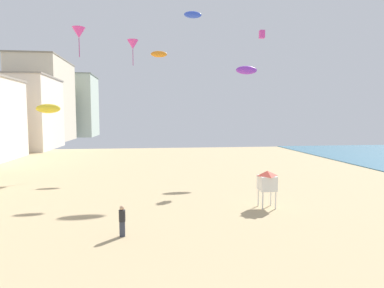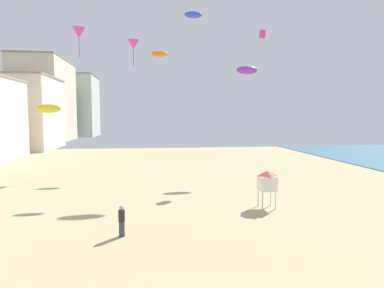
% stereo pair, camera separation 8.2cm
% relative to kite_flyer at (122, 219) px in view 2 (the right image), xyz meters
% --- Properties ---
extents(boardwalk_hotel_far, '(15.59, 14.58, 13.72)m').
position_rel_kite_flyer_xyz_m(boardwalk_hotel_far, '(-24.53, 48.70, 5.95)').
color(boardwalk_hotel_far, silver).
rests_on(boardwalk_hotel_far, ground).
extents(boardwalk_hotel_distant, '(10.74, 20.58, 20.11)m').
position_rel_kite_flyer_xyz_m(boardwalk_hotel_distant, '(-24.53, 67.75, 9.14)').
color(boardwalk_hotel_distant, beige).
rests_on(boardwalk_hotel_distant, ground).
extents(boardwalk_hotel_furthest, '(17.85, 15.09, 18.82)m').
position_rel_kite_flyer_xyz_m(boardwalk_hotel_furthest, '(-24.53, 88.90, 8.50)').
color(boardwalk_hotel_furthest, '#B7C6B2').
rests_on(boardwalk_hotel_furthest, ground).
extents(kite_flyer, '(0.34, 0.34, 1.64)m').
position_rel_kite_flyer_xyz_m(kite_flyer, '(0.00, 0.00, 0.00)').
color(kite_flyer, '#383D4C').
rests_on(kite_flyer, ground).
extents(lifeguard_stand, '(1.10, 1.10, 2.55)m').
position_rel_kite_flyer_xyz_m(lifeguard_stand, '(9.36, 4.26, 0.92)').
color(lifeguard_stand, white).
rests_on(lifeguard_stand, ground).
extents(kite_magenta_delta, '(0.80, 0.80, 1.81)m').
position_rel_kite_flyer_xyz_m(kite_magenta_delta, '(-2.85, 4.59, 10.49)').
color(kite_magenta_delta, '#DB3D9E').
extents(kite_magenta_box_2, '(0.52, 0.52, 0.82)m').
position_rel_kite_flyer_xyz_m(kite_magenta_box_2, '(13.40, 17.58, 14.05)').
color(kite_magenta_box_2, '#DB3D9E').
extents(kite_orange_parafoil, '(1.91, 0.53, 0.74)m').
position_rel_kite_flyer_xyz_m(kite_orange_parafoil, '(2.55, 22.33, 12.59)').
color(kite_orange_parafoil, orange).
extents(kite_yellow_parafoil, '(2.76, 0.77, 1.07)m').
position_rel_kite_flyer_xyz_m(kite_yellow_parafoil, '(-10.29, 22.95, 6.21)').
color(kite_yellow_parafoil, yellow).
extents(kite_blue_parafoil, '(1.80, 0.50, 0.70)m').
position_rel_kite_flyer_xyz_m(kite_blue_parafoil, '(5.87, 16.96, 15.60)').
color(kite_blue_parafoil, blue).
extents(kite_magenta_delta_2, '(1.36, 1.36, 3.10)m').
position_rel_kite_flyer_xyz_m(kite_magenta_delta_2, '(-0.58, 24.53, 14.07)').
color(kite_magenta_delta_2, '#DB3D9E').
extents(kite_purple_parafoil, '(2.30, 0.64, 0.89)m').
position_rel_kite_flyer_xyz_m(kite_purple_parafoil, '(11.73, 17.52, 10.23)').
color(kite_purple_parafoil, purple).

